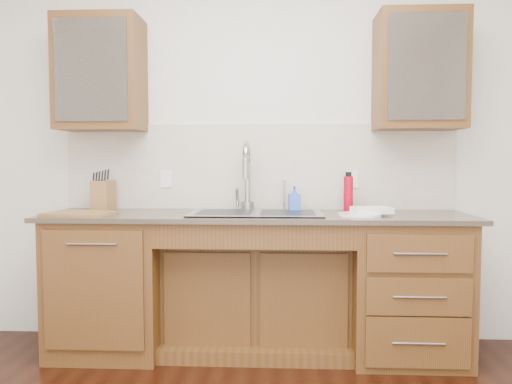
{
  "coord_description": "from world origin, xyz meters",
  "views": [
    {
      "loc": [
        0.16,
        -1.74,
        1.25
      ],
      "look_at": [
        0.0,
        1.4,
        1.05
      ],
      "focal_mm": 35.0,
      "sensor_mm": 36.0,
      "label": 1
    }
  ],
  "objects_px": {
    "knife_block": "(103,195)",
    "water_bottle": "(348,194)",
    "soap_bottle": "(294,199)",
    "cutting_board": "(79,213)",
    "plate": "(360,214)"
  },
  "relations": [
    {
      "from": "knife_block",
      "to": "water_bottle",
      "type": "bearing_deg",
      "value": 2.15
    },
    {
      "from": "soap_bottle",
      "to": "water_bottle",
      "type": "distance_m",
      "value": 0.36
    },
    {
      "from": "water_bottle",
      "to": "knife_block",
      "type": "bearing_deg",
      "value": -179.54
    },
    {
      "from": "water_bottle",
      "to": "cutting_board",
      "type": "relative_size",
      "value": 0.59
    },
    {
      "from": "soap_bottle",
      "to": "knife_block",
      "type": "distance_m",
      "value": 1.29
    },
    {
      "from": "plate",
      "to": "cutting_board",
      "type": "relative_size",
      "value": 0.66
    },
    {
      "from": "plate",
      "to": "knife_block",
      "type": "distance_m",
      "value": 1.71
    },
    {
      "from": "soap_bottle",
      "to": "water_bottle",
      "type": "bearing_deg",
      "value": -5.38
    },
    {
      "from": "plate",
      "to": "soap_bottle",
      "type": "bearing_deg",
      "value": 148.34
    },
    {
      "from": "water_bottle",
      "to": "plate",
      "type": "xyz_separation_m",
      "value": [
        0.04,
        -0.25,
        -0.11
      ]
    },
    {
      "from": "cutting_board",
      "to": "soap_bottle",
      "type": "bearing_deg",
      "value": 12.06
    },
    {
      "from": "plate",
      "to": "cutting_board",
      "type": "bearing_deg",
      "value": -178.54
    },
    {
      "from": "soap_bottle",
      "to": "cutting_board",
      "type": "height_order",
      "value": "soap_bottle"
    },
    {
      "from": "soap_bottle",
      "to": "knife_block",
      "type": "xyz_separation_m",
      "value": [
        -1.29,
        -0.01,
        0.02
      ]
    },
    {
      "from": "cutting_board",
      "to": "water_bottle",
      "type": "bearing_deg",
      "value": 9.79
    }
  ]
}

